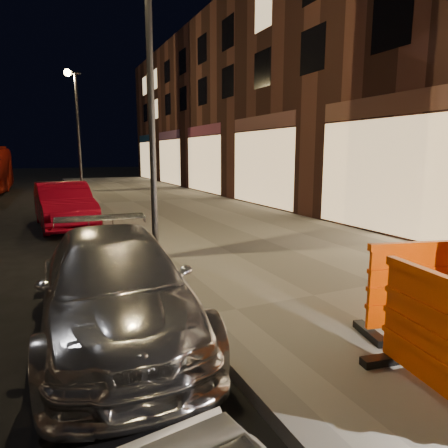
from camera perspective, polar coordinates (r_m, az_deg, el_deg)
name	(u,v)px	position (r m, az deg, el deg)	size (l,w,h in m)	color
ground_plane	(199,327)	(5.21, -3.55, -14.46)	(120.00, 120.00, 0.00)	black
sidewalk	(378,288)	(6.77, 21.15, -8.56)	(6.00, 60.00, 0.15)	gray
kerb	(199,321)	(5.18, -3.56, -13.71)	(0.30, 60.00, 0.15)	slate
barrier_back	(422,288)	(5.02, 26.46, -8.18)	(1.36, 0.56, 1.06)	#E54300
barrier_kerbside	(440,340)	(3.77, 28.52, -14.36)	(1.36, 0.56, 1.06)	#E54300
car_silver	(118,332)	(5.24, -14.97, -14.63)	(1.69, 4.15, 1.20)	silver
car_red	(66,227)	(12.73, -21.70, -0.40)	(1.39, 4.00, 1.32)	#A2081F
street_lamp_mid	(151,98)	(7.74, -10.37, 17.27)	(0.12, 0.12, 6.00)	#3F3F44
street_lamp_far	(79,134)	(22.53, -20.05, 12.02)	(0.12, 0.12, 6.00)	#3F3F44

